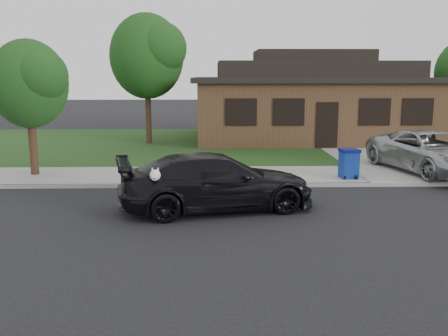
{
  "coord_description": "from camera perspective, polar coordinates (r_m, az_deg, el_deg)",
  "views": [
    {
      "loc": [
        -1.33,
        -11.97,
        3.53
      ],
      "look_at": [
        -1.02,
        0.96,
        1.1
      ],
      "focal_mm": 40.0,
      "sensor_mm": 36.0,
      "label": 1
    }
  ],
  "objects": [
    {
      "name": "sidewalk",
      "position": [
        17.37,
        3.05,
        -0.9
      ],
      "size": [
        60.0,
        3.0,
        0.12
      ],
      "primitive_type": "cube",
      "color": "gray",
      "rests_on": "ground"
    },
    {
      "name": "house",
      "position": [
        27.52,
        9.88,
        7.58
      ],
      "size": [
        12.6,
        8.6,
        4.65
      ],
      "color": "#422B1C",
      "rests_on": "ground"
    },
    {
      "name": "sedan",
      "position": [
        13.13,
        -0.89,
        -1.59
      ],
      "size": [
        5.49,
        3.16,
        1.5
      ],
      "rotation": [
        0.0,
        0.0,
        1.79
      ],
      "color": "black",
      "rests_on": "ground"
    },
    {
      "name": "ground",
      "position": [
        12.55,
        4.8,
        -5.74
      ],
      "size": [
        120.0,
        120.0,
        0.0
      ],
      "primitive_type": "plane",
      "color": "black",
      "rests_on": "ground"
    },
    {
      "name": "tree_0",
      "position": [
        25.04,
        -8.47,
        12.7
      ],
      "size": [
        3.78,
        3.6,
        6.34
      ],
      "color": "#332114",
      "rests_on": "ground"
    },
    {
      "name": "curb",
      "position": [
        15.91,
        3.46,
        -1.98
      ],
      "size": [
        60.0,
        0.12,
        0.12
      ],
      "primitive_type": "cube",
      "color": "gray",
      "rests_on": "ground"
    },
    {
      "name": "lawn",
      "position": [
        25.24,
        1.66,
        2.75
      ],
      "size": [
        60.0,
        13.0,
        0.13
      ],
      "primitive_type": "cube",
      "color": "#193814",
      "rests_on": "ground"
    },
    {
      "name": "recycling_bin",
      "position": [
        17.13,
        14.08,
        0.52
      ],
      "size": [
        0.65,
        0.67,
        0.98
      ],
      "rotation": [
        0.0,
        0.0,
        0.12
      ],
      "color": "navy",
      "rests_on": "sidewalk"
    },
    {
      "name": "driveway",
      "position": [
        23.42,
        16.89,
        1.68
      ],
      "size": [
        4.5,
        13.0,
        0.14
      ],
      "primitive_type": "cube",
      "color": "gray",
      "rests_on": "ground"
    },
    {
      "name": "minivan",
      "position": [
        18.97,
        22.47,
        1.73
      ],
      "size": [
        3.49,
        5.57,
        1.43
      ],
      "primitive_type": "imported",
      "rotation": [
        0.0,
        0.0,
        0.23
      ],
      "color": "#9FA2A6",
      "rests_on": "driveway"
    },
    {
      "name": "tree_2",
      "position": [
        18.12,
        -21.16,
        9.11
      ],
      "size": [
        2.73,
        2.6,
        4.59
      ],
      "color": "#332114",
      "rests_on": "ground"
    }
  ]
}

